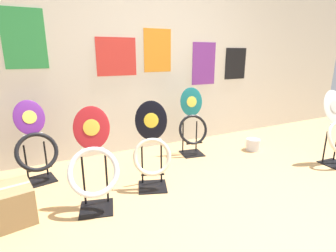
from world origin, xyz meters
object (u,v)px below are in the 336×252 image
object	(u,v)px
toilet_seat_display_jazz_black	(152,150)
paint_can	(253,144)
toilet_seat_display_teal_sax	(192,125)
toilet_seat_display_crimson_swirl	(93,166)
toilet_seat_display_purple_note	(35,146)
storage_box	(8,205)

from	to	relation	value
toilet_seat_display_jazz_black	paint_can	size ratio (longest dim) A/B	4.56
toilet_seat_display_teal_sax	toilet_seat_display_crimson_swirl	distance (m)	1.61
toilet_seat_display_purple_note	toilet_seat_display_teal_sax	bearing A→B (deg)	-2.55
toilet_seat_display_teal_sax	toilet_seat_display_purple_note	bearing A→B (deg)	177.45
toilet_seat_display_jazz_black	storage_box	bearing A→B (deg)	179.97
toilet_seat_display_purple_note	storage_box	distance (m)	0.76
toilet_seat_display_jazz_black	storage_box	distance (m)	1.27
toilet_seat_display_jazz_black	toilet_seat_display_purple_note	size ratio (longest dim) A/B	1.03
toilet_seat_display_teal_sax	storage_box	bearing A→B (deg)	-163.95
toilet_seat_display_teal_sax	paint_can	size ratio (longest dim) A/B	4.64
toilet_seat_display_purple_note	toilet_seat_display_jazz_black	bearing A→B (deg)	-34.03
toilet_seat_display_teal_sax	paint_can	distance (m)	0.94
toilet_seat_display_purple_note	toilet_seat_display_teal_sax	xyz separation A→B (m)	(1.85, -0.08, 0.02)
toilet_seat_display_jazz_black	toilet_seat_display_purple_note	xyz separation A→B (m)	(-1.01, 0.68, -0.01)
paint_can	storage_box	world-z (taller)	storage_box
toilet_seat_display_crimson_swirl	paint_can	xyz separation A→B (m)	(2.27, 0.47, -0.31)
paint_can	toilet_seat_display_purple_note	bearing A→B (deg)	172.66
toilet_seat_display_purple_note	toilet_seat_display_teal_sax	world-z (taller)	toilet_seat_display_teal_sax
toilet_seat_display_purple_note	paint_can	distance (m)	2.73
toilet_seat_display_jazz_black	toilet_seat_display_purple_note	world-z (taller)	toilet_seat_display_jazz_black
toilet_seat_display_purple_note	toilet_seat_display_crimson_swirl	distance (m)	0.92
toilet_seat_display_crimson_swirl	toilet_seat_display_purple_note	bearing A→B (deg)	117.45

